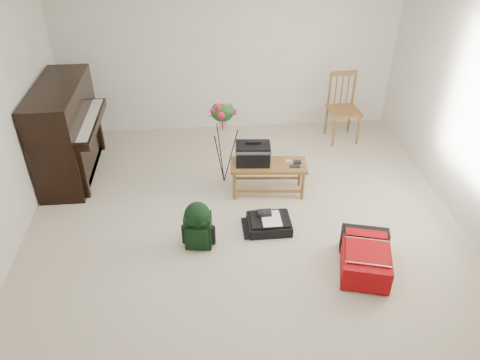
{
  "coord_description": "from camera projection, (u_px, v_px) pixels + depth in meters",
  "views": [
    {
      "loc": [
        -0.42,
        -3.94,
        3.5
      ],
      "look_at": [
        -0.04,
        0.35,
        0.58
      ],
      "focal_mm": 35.0,
      "sensor_mm": 36.0,
      "label": 1
    }
  ],
  "objects": [
    {
      "name": "floor",
      "position": [
        246.0,
        240.0,
        5.24
      ],
      "size": [
        5.0,
        5.5,
        0.01
      ],
      "primitive_type": "cube",
      "color": "beige",
      "rests_on": "ground"
    },
    {
      "name": "piano",
      "position": [
        67.0,
        133.0,
        6.06
      ],
      "size": [
        0.71,
        1.5,
        1.25
      ],
      "color": "black",
      "rests_on": "floor"
    },
    {
      "name": "black_duffel",
      "position": [
        269.0,
        223.0,
        5.37
      ],
      "size": [
        0.49,
        0.4,
        0.21
      ],
      "rotation": [
        0.0,
        0.0,
        0.01
      ],
      "color": "black",
      "rests_on": "floor"
    },
    {
      "name": "wall_back",
      "position": [
        228.0,
        50.0,
        6.8
      ],
      "size": [
        5.0,
        0.04,
        2.5
      ],
      "primitive_type": "cube",
      "color": "white",
      "rests_on": "floor"
    },
    {
      "name": "red_suitcase",
      "position": [
        364.0,
        254.0,
        4.82
      ],
      "size": [
        0.64,
        0.82,
        0.3
      ],
      "rotation": [
        0.0,
        0.0,
        -0.27
      ],
      "color": "#A70710",
      "rests_on": "floor"
    },
    {
      "name": "bench",
      "position": [
        258.0,
        158.0,
        5.72
      ],
      "size": [
        0.97,
        0.45,
        0.72
      ],
      "rotation": [
        0.0,
        0.0,
        -0.08
      ],
      "color": "olive",
      "rests_on": "floor"
    },
    {
      "name": "flower_stand",
      "position": [
        223.0,
        143.0,
        5.89
      ],
      "size": [
        0.42,
        0.42,
        1.18
      ],
      "rotation": [
        0.0,
        0.0,
        -0.14
      ],
      "color": "black",
      "rests_on": "floor"
    },
    {
      "name": "dining_chair",
      "position": [
        343.0,
        108.0,
        6.92
      ],
      "size": [
        0.47,
        0.47,
        1.01
      ],
      "rotation": [
        0.0,
        0.0,
        0.07
      ],
      "color": "olive",
      "rests_on": "floor"
    },
    {
      "name": "green_backpack",
      "position": [
        198.0,
        223.0,
        4.99
      ],
      "size": [
        0.31,
        0.28,
        0.57
      ],
      "rotation": [
        0.0,
        0.0,
        -0.14
      ],
      "color": "black",
      "rests_on": "floor"
    },
    {
      "name": "ceiling",
      "position": [
        249.0,
        10.0,
        3.84
      ],
      "size": [
        5.0,
        5.5,
        0.01
      ],
      "primitive_type": "cube",
      "color": "white",
      "rests_on": "wall_back"
    }
  ]
}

